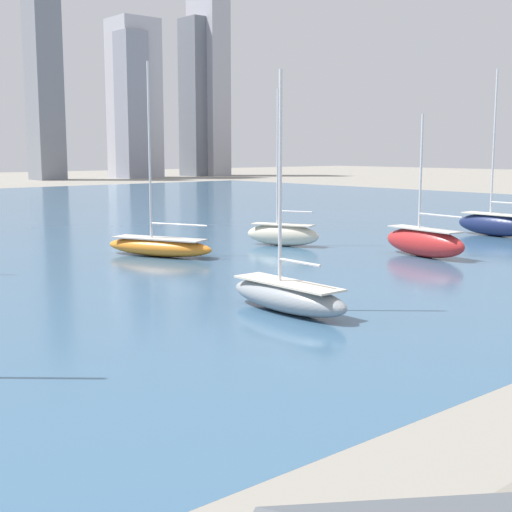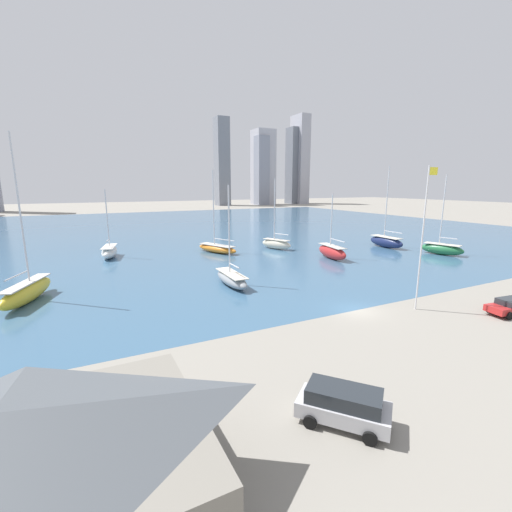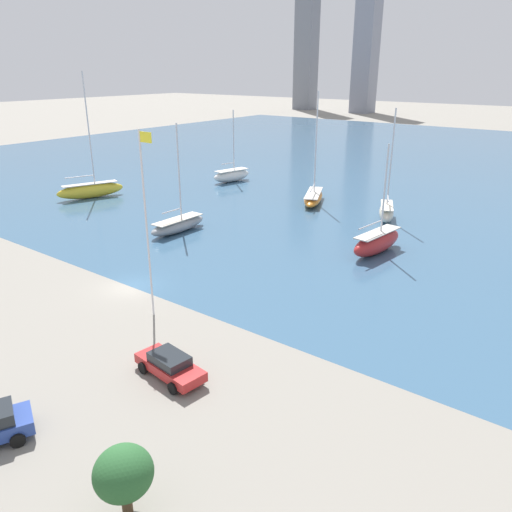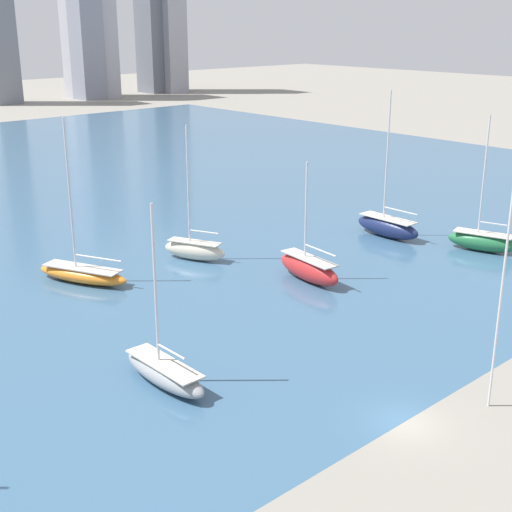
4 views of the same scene
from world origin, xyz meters
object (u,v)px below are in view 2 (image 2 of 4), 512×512
(flag_pole, at_px, (423,235))
(sailboat_green, at_px, (442,249))
(sailboat_navy, at_px, (386,241))
(sailboat_yellow, at_px, (27,291))
(parked_sedan_red, at_px, (511,306))
(sailboat_orange, at_px, (217,248))
(sailboat_white, at_px, (109,251))
(boat_shed, at_px, (3,484))
(sailboat_gray, at_px, (232,278))
(sailboat_cream, at_px, (276,244))
(sailboat_red, at_px, (332,252))
(parked_suv_silver, at_px, (343,405))

(flag_pole, xyz_separation_m, sailboat_green, (27.14, 16.80, -6.27))
(sailboat_navy, height_order, sailboat_yellow, sailboat_yellow)
(sailboat_yellow, height_order, parked_sedan_red, sailboat_yellow)
(sailboat_orange, bearing_deg, parked_sedan_red, -95.02)
(sailboat_orange, height_order, sailboat_white, sailboat_orange)
(sailboat_yellow, bearing_deg, boat_shed, -63.76)
(sailboat_gray, relative_size, sailboat_white, 1.06)
(flag_pole, height_order, sailboat_gray, flag_pole)
(parked_sedan_red, bearing_deg, flag_pole, 61.49)
(sailboat_cream, distance_m, sailboat_yellow, 40.97)
(sailboat_orange, bearing_deg, sailboat_gray, -129.62)
(parked_sedan_red, bearing_deg, sailboat_white, 42.76)
(boat_shed, xyz_separation_m, sailboat_cream, (35.03, 44.01, -1.46))
(sailboat_gray, distance_m, sailboat_cream, 25.18)
(boat_shed, relative_size, sailboat_red, 1.21)
(sailboat_red, distance_m, parked_sedan_red, 27.51)
(boat_shed, distance_m, sailboat_white, 49.90)
(flag_pole, distance_m, sailboat_orange, 37.32)
(sailboat_cream, relative_size, parked_sedan_red, 2.63)
(parked_sedan_red, bearing_deg, sailboat_green, -36.12)
(boat_shed, height_order, sailboat_gray, sailboat_gray)
(sailboat_gray, height_order, sailboat_yellow, sailboat_yellow)
(sailboat_white, height_order, sailboat_cream, sailboat_cream)
(sailboat_navy, bearing_deg, sailboat_yellow, -171.70)
(sailboat_orange, bearing_deg, boat_shed, -141.92)
(flag_pole, relative_size, sailboat_white, 1.21)
(sailboat_red, distance_m, sailboat_green, 20.30)
(sailboat_navy, distance_m, parked_sedan_red, 35.65)
(sailboat_gray, distance_m, sailboat_green, 40.28)
(sailboat_gray, bearing_deg, boat_shed, -125.60)
(sailboat_yellow, bearing_deg, sailboat_red, 24.63)
(sailboat_orange, distance_m, sailboat_green, 39.67)
(sailboat_orange, height_order, parked_sedan_red, sailboat_orange)
(boat_shed, xyz_separation_m, sailboat_navy, (55.27, 36.14, -1.36))
(sailboat_gray, xyz_separation_m, sailboat_navy, (37.07, 10.85, 0.30))
(boat_shed, bearing_deg, sailboat_yellow, 95.42)
(flag_pole, bearing_deg, sailboat_red, 71.22)
(sailboat_yellow, relative_size, sailboat_green, 1.24)
(boat_shed, height_order, sailboat_cream, sailboat_cream)
(flag_pole, distance_m, sailboat_navy, 36.17)
(flag_pole, height_order, sailboat_white, flag_pole)
(sailboat_red, bearing_deg, parked_sedan_red, -84.78)
(flag_pole, relative_size, parked_suv_silver, 2.84)
(sailboat_white, bearing_deg, boat_shed, -84.41)
(sailboat_gray, height_order, sailboat_navy, sailboat_navy)
(sailboat_green, xyz_separation_m, parked_suv_silver, (-44.51, -26.55, -0.04))
(boat_shed, height_order, sailboat_yellow, sailboat_yellow)
(boat_shed, relative_size, parked_sedan_red, 2.60)
(parked_suv_silver, bearing_deg, sailboat_cream, 24.08)
(sailboat_red, xyz_separation_m, sailboat_navy, (16.25, 3.78, 0.01))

